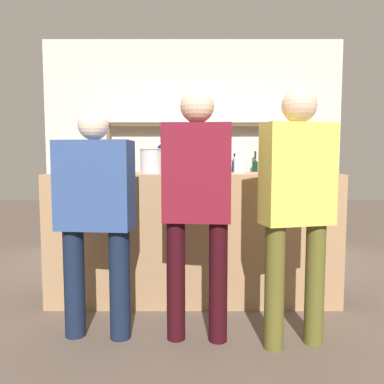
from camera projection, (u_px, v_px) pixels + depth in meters
The scene contains 13 objects.
ground_plane at pixel (192, 296), 3.33m from camera, with size 16.00×16.00×0.00m, color brown.
bar_counter at pixel (192, 235), 3.28m from camera, with size 2.40×0.68×1.09m, color #997551.
back_wall at pixel (192, 146), 5.14m from camera, with size 4.00×0.12×2.80m, color beige.
back_shelf at pixel (192, 165), 4.98m from camera, with size 2.28×0.18×1.69m.
counter_bottle_0 at pixel (279, 156), 3.39m from camera, with size 0.08×0.08×0.38m.
counter_bottle_1 at pixel (161, 157), 3.38m from camera, with size 0.08×0.08×0.36m.
counter_bottle_2 at pixel (218, 159), 3.25m from camera, with size 0.09×0.09×0.33m.
wine_glass at pixel (143, 160), 3.40m from camera, with size 0.08×0.08×0.15m.
ice_bucket at pixel (150, 161), 3.13m from camera, with size 0.19×0.19×0.21m.
cork_jar at pixel (239, 165), 3.30m from camera, with size 0.11×0.11×0.14m.
customer_right at pixel (296, 198), 2.36m from camera, with size 0.48×0.30×1.65m.
customer_left at pixel (94, 209), 2.48m from camera, with size 0.52×0.27×1.54m.
customer_center at pixel (196, 196), 2.43m from camera, with size 0.46×0.23×1.66m.
Camera 1 is at (-0.01, -3.23, 1.21)m, focal length 35.00 mm.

